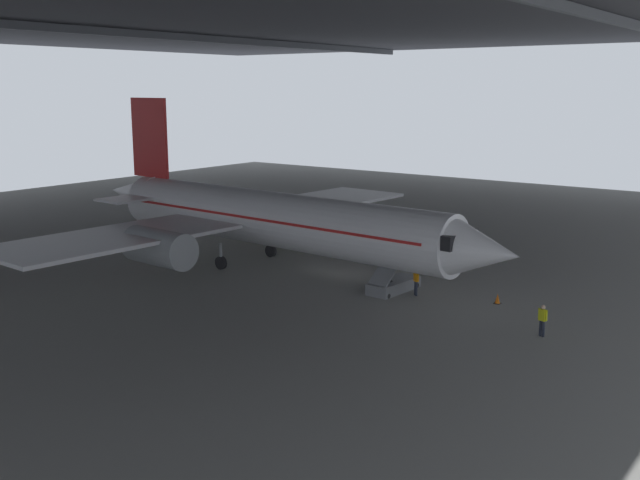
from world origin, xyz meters
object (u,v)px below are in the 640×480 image
crew_worker_near_nose (543,318)px  boarding_stairs (394,279)px  traffic_cone_orange (498,299)px  airplane_main (267,218)px  crew_worker_by_stairs (416,279)px  baggage_tug (274,234)px

crew_worker_near_nose → boarding_stairs: bearing=74.2°
boarding_stairs → traffic_cone_orange: 6.35m
boarding_stairs → crew_worker_near_nose: boarding_stairs is taller
airplane_main → crew_worker_by_stairs: (-0.15, -11.74, -2.44)m
airplane_main → traffic_cone_orange: airplane_main is taller
boarding_stairs → baggage_tug: (7.38, 15.72, -0.20)m
airplane_main → boarding_stairs: size_ratio=7.86×
boarding_stairs → crew_worker_near_nose: bearing=-105.8°
crew_worker_by_stairs → baggage_tug: crew_worker_by_stairs is taller
baggage_tug → crew_worker_by_stairs: bearing=-113.4°
airplane_main → traffic_cone_orange: 16.73m
boarding_stairs → traffic_cone_orange: (1.15, -6.23, -0.44)m
traffic_cone_orange → baggage_tug: 22.82m
crew_worker_near_nose → baggage_tug: size_ratio=0.69×
crew_worker_near_nose → crew_worker_by_stairs: 9.18m
crew_worker_by_stairs → boarding_stairs: bearing=85.8°
airplane_main → crew_worker_by_stairs: 12.00m
airplane_main → baggage_tug: size_ratio=15.36×
airplane_main → traffic_cone_orange: bearing=-86.1°
airplane_main → baggage_tug: airplane_main is taller
crew_worker_by_stairs → crew_worker_near_nose: bearing=-107.7°
boarding_stairs → crew_worker_by_stairs: size_ratio=2.66×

